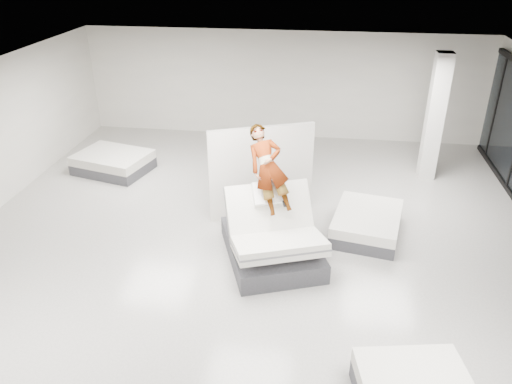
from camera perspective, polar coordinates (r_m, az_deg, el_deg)
room at (r=8.84m, az=-1.14°, el=0.36°), size 14.00×14.04×3.20m
hero_bed at (r=9.57m, az=1.87°, el=-5.39°), size 2.29×2.61×1.48m
person at (r=9.40m, az=1.44°, el=0.63°), size 1.19×1.83×1.18m
remote at (r=9.25m, az=3.26°, el=-1.36°), size 0.10×0.15×0.08m
divider_panel at (r=10.77m, az=0.62°, el=2.24°), size 2.17×0.96×2.09m
flat_bed_right_far at (r=10.70m, az=12.56°, el=-3.51°), size 1.61×1.96×0.48m
flat_bed_left_far at (r=13.78m, az=-16.00°, el=3.28°), size 2.10×1.77×0.50m
column at (r=13.20m, az=19.75°, el=7.99°), size 0.40×0.40×3.20m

